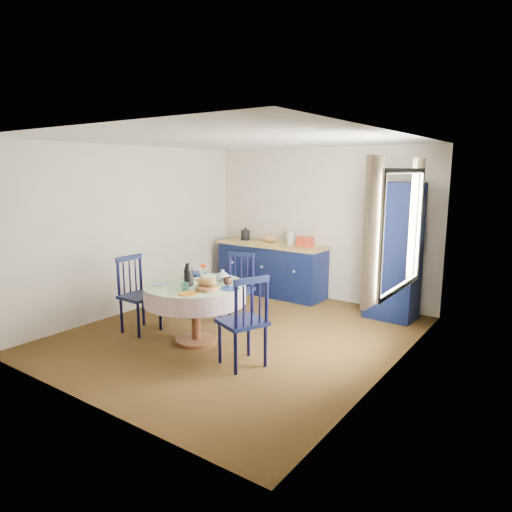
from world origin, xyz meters
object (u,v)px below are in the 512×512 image
Objects in this scene: mug_b at (185,287)px; pantry_cabinet at (394,252)px; chair_far at (237,288)px; chair_right at (244,321)px; mug_a at (185,278)px; dining_table at (196,294)px; mug_c at (228,281)px; cobalt_bowl at (197,275)px; mug_d at (201,273)px; chair_left at (138,294)px; kitchen_counter at (272,268)px.

pantry_cabinet is at bearing 59.80° from mug_b.
chair_right reaches higher than chair_far.
pantry_cabinet is 17.09× the size of mug_a.
pantry_cabinet reaches higher than chair_far.
dining_table is (-1.65, -2.38, -0.35)m from pantry_cabinet.
mug_c is at bearing -104.42° from chair_right.
chair_right is 0.85m from mug_b.
dining_table reaches higher than mug_b.
chair_right is 10.52× the size of mug_b.
mug_c is at bearing -9.28° from cobalt_bowl.
mug_d is at bearing 34.49° from cobalt_bowl.
dining_table is 12.64× the size of mug_b.
chair_left is (-2.59, -2.50, -0.47)m from pantry_cabinet.
chair_left is at bearing -172.72° from dining_table.
chair_right is (0.90, -0.21, -0.11)m from dining_table.
mug_a is at bearing -83.85° from mug_d.
pantry_cabinet is at bearing 47.35° from cobalt_bowl.
kitchen_counter is 2.23m from pantry_cabinet.
kitchen_counter reaches higher than chair_left.
chair_left is 0.98× the size of chair_right.
mug_c is at bearing 63.78° from mug_b.
chair_far is at bearing 94.32° from dining_table.
kitchen_counter is at bearing 97.88° from mug_d.
chair_far is (-0.07, 0.93, -0.14)m from dining_table.
chair_left is at bearing -144.41° from chair_far.
mug_a is 0.56m from mug_c.
chair_far is (0.87, 1.05, -0.02)m from chair_left.
chair_far reaches higher than mug_c.
mug_d is at bearing 117.13° from mug_b.
chair_far is at bearing 97.88° from mug_b.
dining_table is 5.28× the size of cobalt_bowl.
chair_right reaches higher than cobalt_bowl.
mug_d is 0.47× the size of cobalt_bowl.
kitchen_counter is at bearing 178.99° from pantry_cabinet.
chair_right is 1.30m from cobalt_bowl.
mug_b is (-0.81, -0.07, 0.28)m from chair_right.
mug_d is at bearing -81.06° from kitchen_counter.
kitchen_counter reaches higher than mug_c.
chair_right is (1.42, -2.71, 0.07)m from kitchen_counter.
mug_d is (-0.32, 0.62, 0.01)m from mug_b.
kitchen_counter is at bearing -129.74° from chair_right.
cobalt_bowl is (-0.26, 0.31, 0.15)m from dining_table.
mug_a is 1.04× the size of mug_d.
chair_right is 1.28m from mug_d.
kitchen_counter is at bearing 101.75° from dining_table.
kitchen_counter is 20.28× the size of mug_b.
mug_d is at bearing -118.96° from chair_far.
kitchen_counter is 2.65m from chair_left.
dining_table is at bearing -49.66° from cobalt_bowl.
chair_right reaches higher than mug_d.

